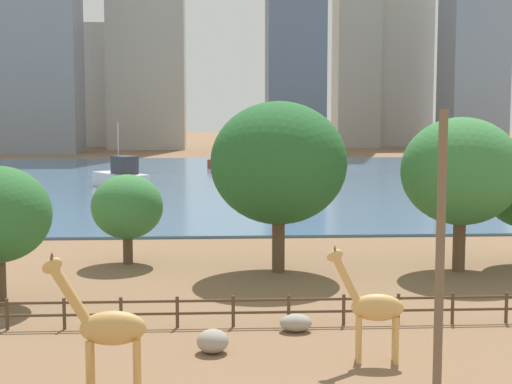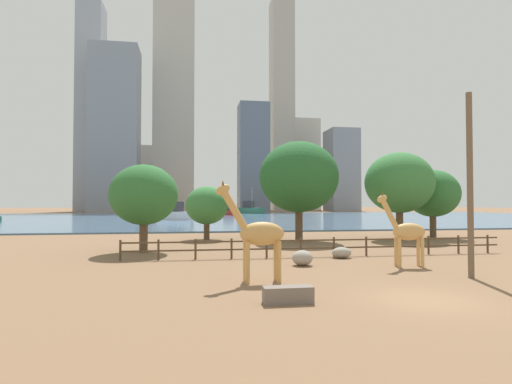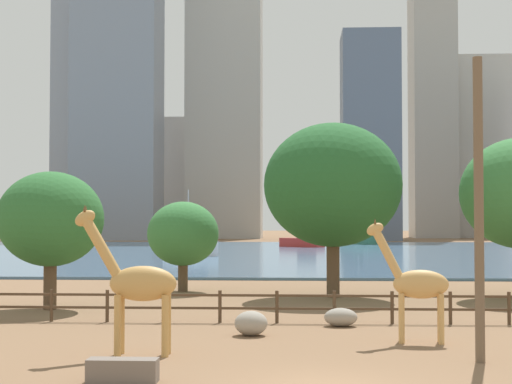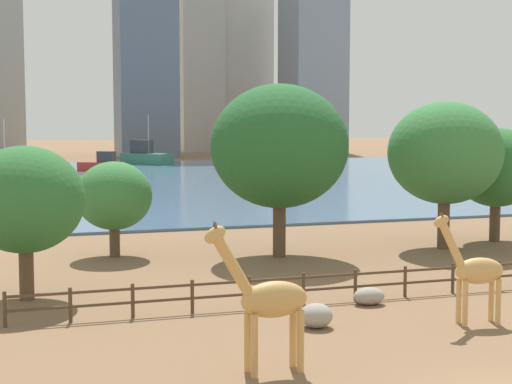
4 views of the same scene
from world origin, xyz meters
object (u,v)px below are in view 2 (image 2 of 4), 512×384
at_px(utility_pole, 470,185).
at_px(tree_left_large, 299,177).
at_px(boulder_near_fence, 342,253).
at_px(tree_right_tall, 399,183).
at_px(feeding_trough, 288,295).
at_px(boat_sailboat, 174,214).
at_px(tree_right_small, 144,195).
at_px(boat_barge, 250,209).
at_px(tree_center_broad, 433,194).
at_px(boat_tug, 226,212).
at_px(tree_left_small, 207,206).
at_px(boulder_by_pole, 302,258).
at_px(giraffe_companion, 406,232).
at_px(giraffe_tall, 258,234).

relative_size(utility_pole, tree_left_large, 0.95).
xyz_separation_m(boulder_near_fence, tree_left_large, (0.25, 11.57, 5.66)).
height_order(tree_left_large, tree_right_tall, tree_left_large).
height_order(feeding_trough, boat_sailboat, boat_sailboat).
bearing_deg(tree_right_small, boat_barge, 77.25).
distance_m(tree_center_broad, boat_tug, 72.61).
height_order(feeding_trough, tree_left_small, tree_left_small).
height_order(tree_center_broad, boat_sailboat, boat_sailboat).
bearing_deg(boulder_by_pole, tree_center_broad, 40.23).
distance_m(feeding_trough, boat_barge, 110.45).
bearing_deg(tree_left_large, giraffe_companion, -82.39).
relative_size(tree_right_tall, tree_left_small, 1.64).
xyz_separation_m(giraffe_tall, feeding_trough, (0.45, -3.96, -1.90)).
bearing_deg(tree_left_large, boulder_near_fence, -91.25).
relative_size(tree_right_tall, boat_sailboat, 1.01).
distance_m(boulder_near_fence, boat_sailboat, 57.87).
relative_size(boulder_by_pole, tree_right_small, 0.19).
distance_m(giraffe_tall, boat_sailboat, 63.48).
bearing_deg(utility_pole, tree_right_small, 142.96).
relative_size(giraffe_tall, tree_center_broad, 0.66).
relative_size(boulder_by_pole, tree_left_large, 0.13).
bearing_deg(boulder_by_pole, tree_left_small, 106.18).
distance_m(tree_right_small, boat_barge, 96.00).
distance_m(boulder_by_pole, boat_barge, 101.95).
bearing_deg(boat_barge, tree_center_broad, -31.58).
relative_size(giraffe_tall, tree_left_large, 0.49).
bearing_deg(giraffe_companion, feeding_trough, 45.46).
xyz_separation_m(tree_left_large, boat_barge, (7.79, 87.15, -4.47)).
relative_size(boulder_by_pole, boat_barge, 0.13).
height_order(tree_left_large, boat_tug, tree_left_large).
relative_size(feeding_trough, tree_left_large, 0.19).
bearing_deg(giraffe_tall, giraffe_companion, -163.76).
relative_size(giraffe_tall, giraffe_companion, 1.10).
bearing_deg(boat_sailboat, tree_left_small, 153.53).
distance_m(giraffe_companion, boat_barge, 102.79).
relative_size(tree_left_large, tree_right_tall, 1.10).
relative_size(boulder_near_fence, boat_barge, 0.14).
bearing_deg(giraffe_tall, tree_right_tall, -134.84).
height_order(giraffe_companion, tree_center_broad, tree_center_broad).
bearing_deg(giraffe_companion, tree_left_large, -75.99).
bearing_deg(boat_sailboat, boat_barge, -60.42).
height_order(giraffe_companion, boulder_by_pole, giraffe_companion).
height_order(giraffe_companion, boat_tug, giraffe_companion).
bearing_deg(giraffe_tall, tree_left_small, -87.47).
relative_size(tree_left_small, boat_tug, 0.78).
height_order(tree_left_large, tree_left_small, tree_left_large).
height_order(boulder_near_fence, boulder_by_pole, boulder_by_pole).
xyz_separation_m(feeding_trough, tree_left_large, (6.42, 22.37, 5.72)).
bearing_deg(giraffe_companion, tree_right_small, -23.91).
bearing_deg(tree_right_small, giraffe_tall, -61.46).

